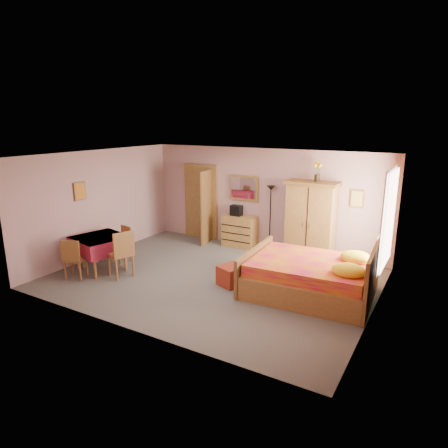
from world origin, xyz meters
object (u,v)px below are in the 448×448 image
Objects in this scene: chest_of_drawers at (240,231)px; bench at (245,271)px; chair_north at (121,244)px; sunflower_vase at (317,172)px; floor_lamp at (270,219)px; bed at (310,266)px; dining_table at (101,253)px; chair_east at (120,253)px; chair_south at (75,258)px; wall_mirror at (244,188)px; wardrobe at (311,221)px; chair_west at (83,243)px; stereo at (236,210)px.

chest_of_drawers is 0.72× the size of bench.
sunflower_vase is at bearing -137.23° from chair_north.
floor_lamp is 2.73m from bed.
chair_east is at bearing -5.64° from dining_table.
sunflower_vase is 5.69m from chair_south.
floor_lamp is at bearing 49.39° from dining_table.
bed is at bearing -162.51° from chair_north.
bench is at bearing -61.75° from wall_mirror.
wardrobe reaches higher than floor_lamp.
chair_north is at bearing -148.71° from sunflower_vase.
chair_west reaches higher than bench.
chair_west is at bearing -130.67° from chest_of_drawers.
wardrobe is 1.19m from sunflower_vase.
chair_east is (-3.19, -3.06, -0.44)m from wardrobe.
dining_table is (-2.72, -3.17, -0.46)m from floor_lamp.
chair_west is (-2.53, -3.21, -1.04)m from wall_mirror.
chest_of_drawers is 3.60m from dining_table.
chair_south is at bearing -96.99° from dining_table.
bench is (1.20, -2.22, -1.35)m from wall_mirror.
chair_east is at bearing 88.69° from chair_west.
floor_lamp is 1.64× the size of chair_east.
chair_north is (-0.01, 0.63, 0.03)m from dining_table.
chair_south is (-3.92, -3.64, -0.51)m from wardrobe.
stereo is 0.28× the size of chair_west.
chair_north is at bearing 136.66° from chair_west.
chair_north is 0.81× the size of chair_east.
wardrobe is 2.04m from bed.
stereo reaches higher than chest_of_drawers.
bed is 1.97× the size of bench.
sunflower_vase is at bearing 102.56° from bed.
sunflower_vase is (2.02, -0.03, 1.72)m from chest_of_drawers.
floor_lamp is 1.14m from wardrobe.
sunflower_vase is at bearing 126.94° from chair_west.
wardrobe reaches higher than chair_west.
chest_of_drawers is 3.00× the size of stereo.
wardrobe is at bearing -2.57° from stereo.
bed is 4.00m from chair_east.
sunflower_vase is at bearing -1.44° from chest_of_drawers.
chair_west is (-0.62, -0.58, 0.10)m from chair_north.
wall_mirror is 2.86× the size of stereo.
bed reaches higher than chest_of_drawers.
chair_west reaches higher than dining_table.
wardrobe reaches higher than bench.
chair_east is (0.65, -0.06, 0.13)m from dining_table.
sunflower_vase is at bearing -25.89° from chair_east.
bench is at bearing -79.82° from floor_lamp.
chair_south is at bearing -136.29° from wardrobe.
floor_lamp is 4.59m from chair_west.
chair_east reaches higher than chair_north.
chest_of_drawers is at bearing 38.42° from chair_south.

